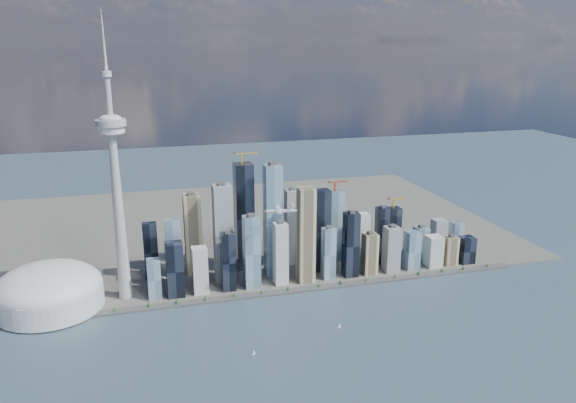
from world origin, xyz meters
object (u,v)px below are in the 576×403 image
object	(u,v)px
dome_stadium	(49,290)
airplane	(281,211)
sailboat_east	(339,326)
needle_tower	(116,185)
sailboat_west	(254,353)

from	to	relation	value
dome_stadium	airplane	distance (m)	471.39
dome_stadium	airplane	bearing A→B (deg)	-11.56
airplane	sailboat_east	distance (m)	239.49
needle_tower	airplane	world-z (taller)	needle_tower
sailboat_east	needle_tower	bearing A→B (deg)	161.24
airplane	dome_stadium	bearing A→B (deg)	179.63
dome_stadium	needle_tower	bearing A→B (deg)	4.09
airplane	sailboat_east	bearing A→B (deg)	-48.61
dome_stadium	sailboat_east	bearing A→B (deg)	-23.13
needle_tower	airplane	bearing A→B (deg)	-18.49
needle_tower	sailboat_west	distance (m)	415.15
sailboat_west	sailboat_east	size ratio (longest dim) A/B	0.84
dome_stadium	sailboat_west	world-z (taller)	dome_stadium
dome_stadium	sailboat_west	distance (m)	437.03
dome_stadium	sailboat_west	bearing A→B (deg)	-37.62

